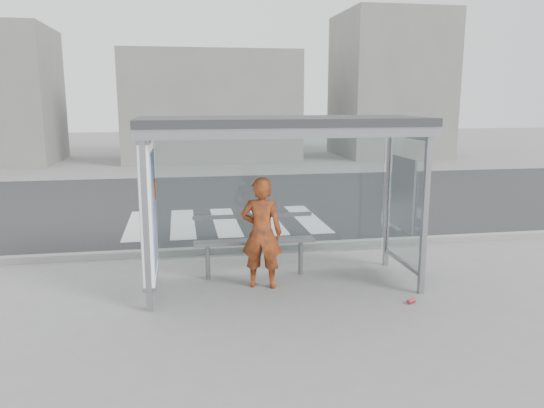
{
  "coord_description": "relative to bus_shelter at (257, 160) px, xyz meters",
  "views": [
    {
      "loc": [
        -1.53,
        -7.79,
        2.9
      ],
      "look_at": [
        -0.12,
        0.2,
        1.27
      ],
      "focal_mm": 35.0,
      "sensor_mm": 36.0,
      "label": 1
    }
  ],
  "objects": [
    {
      "name": "ground",
      "position": [
        0.37,
        -0.06,
        -1.98
      ],
      "size": [
        80.0,
        80.0,
        0.0
      ],
      "primitive_type": "plane",
      "color": "slate",
      "rests_on": "ground"
    },
    {
      "name": "road",
      "position": [
        0.37,
        6.94,
        -1.98
      ],
      "size": [
        30.0,
        10.0,
        0.01
      ],
      "primitive_type": "cube",
      "color": "#29292B",
      "rests_on": "ground"
    },
    {
      "name": "curb",
      "position": [
        0.37,
        1.89,
        -1.92
      ],
      "size": [
        30.0,
        0.18,
        0.12
      ],
      "primitive_type": "cube",
      "color": "gray",
      "rests_on": "ground"
    },
    {
      "name": "crosswalk",
      "position": [
        -0.13,
        4.44,
        -1.98
      ],
      "size": [
        4.55,
        3.0,
        0.0
      ],
      "color": "silver",
      "rests_on": "ground"
    },
    {
      "name": "bus_shelter",
      "position": [
        0.0,
        0.0,
        0.0
      ],
      "size": [
        4.25,
        1.65,
        2.62
      ],
      "color": "gray",
      "rests_on": "ground"
    },
    {
      "name": "building_center",
      "position": [
        0.37,
        17.94,
        0.52
      ],
      "size": [
        8.0,
        5.0,
        5.0
      ],
      "primitive_type": "cube",
      "color": "slate",
      "rests_on": "ground"
    },
    {
      "name": "building_right",
      "position": [
        9.37,
        17.94,
        1.52
      ],
      "size": [
        5.0,
        5.0,
        7.0
      ],
      "primitive_type": "cube",
      "color": "slate",
      "rests_on": "ground"
    },
    {
      "name": "person",
      "position": [
        0.05,
        -0.06,
        -1.11
      ],
      "size": [
        0.73,
        0.58,
        1.74
      ],
      "primitive_type": "imported",
      "rotation": [
        0.0,
        0.0,
        2.85
      ],
      "color": "red",
      "rests_on": "ground"
    },
    {
      "name": "bench",
      "position": [
        0.01,
        0.43,
        -1.38
      ],
      "size": [
        1.98,
        0.33,
        1.02
      ],
      "color": "slate",
      "rests_on": "ground"
    },
    {
      "name": "soda_can",
      "position": [
        2.06,
        -1.13,
        -1.95
      ],
      "size": [
        0.14,
        0.12,
        0.07
      ],
      "primitive_type": "cylinder",
      "rotation": [
        0.0,
        1.57,
        0.44
      ],
      "color": "#C53A4C",
      "rests_on": "ground"
    }
  ]
}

